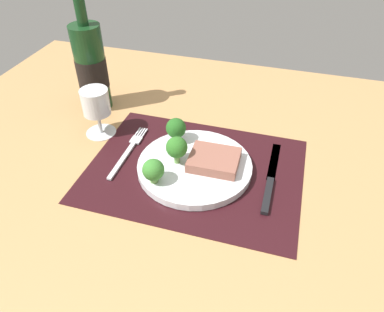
% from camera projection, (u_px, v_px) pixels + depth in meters
% --- Properties ---
extents(ground_plane, '(1.40, 1.10, 0.03)m').
position_uv_depth(ground_plane, '(195.00, 175.00, 0.80)').
color(ground_plane, tan).
extents(placemat, '(0.45, 0.34, 0.00)m').
position_uv_depth(placemat, '(195.00, 169.00, 0.79)').
color(placemat, black).
rests_on(placemat, ground_plane).
extents(plate, '(0.25, 0.25, 0.02)m').
position_uv_depth(plate, '(195.00, 166.00, 0.78)').
color(plate, silver).
rests_on(plate, placemat).
extents(steak, '(0.11, 0.09, 0.02)m').
position_uv_depth(steak, '(214.00, 160.00, 0.77)').
color(steak, '#8C5647').
rests_on(steak, plate).
extents(broccoli_center, '(0.04, 0.04, 0.05)m').
position_uv_depth(broccoli_center, '(153.00, 170.00, 0.72)').
color(broccoli_center, '#6B994C').
rests_on(broccoli_center, plate).
extents(broccoli_front_edge, '(0.05, 0.05, 0.06)m').
position_uv_depth(broccoli_front_edge, '(176.00, 128.00, 0.82)').
color(broccoli_front_edge, '#6B994C').
rests_on(broccoli_front_edge, plate).
extents(broccoli_near_steak, '(0.05, 0.05, 0.06)m').
position_uv_depth(broccoli_near_steak, '(177.00, 148.00, 0.76)').
color(broccoli_near_steak, '#6B994C').
rests_on(broccoli_near_steak, plate).
extents(fork, '(0.02, 0.19, 0.01)m').
position_uv_depth(fork, '(128.00, 151.00, 0.83)').
color(fork, silver).
rests_on(fork, placemat).
extents(knife, '(0.02, 0.23, 0.01)m').
position_uv_depth(knife, '(270.00, 181.00, 0.75)').
color(knife, black).
rests_on(knife, placemat).
extents(wine_bottle, '(0.08, 0.08, 0.32)m').
position_uv_depth(wine_bottle, '(91.00, 67.00, 0.92)').
color(wine_bottle, '#143819').
rests_on(wine_bottle, ground_plane).
extents(wine_glass, '(0.07, 0.07, 0.12)m').
position_uv_depth(wine_glass, '(96.00, 105.00, 0.85)').
color(wine_glass, silver).
rests_on(wine_glass, ground_plane).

